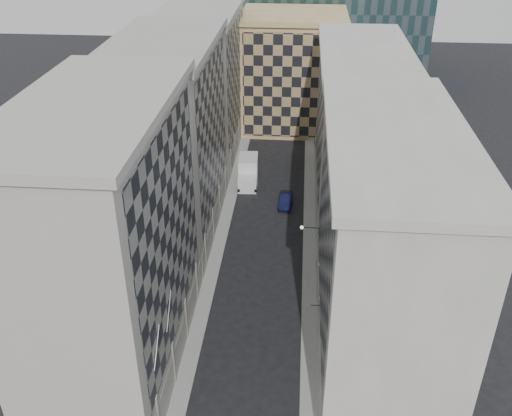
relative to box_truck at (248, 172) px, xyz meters
The scene contains 13 objects.
sidewalk_west 15.69m from the box_truck, 96.88° to the right, with size 1.50×100.00×0.15m, color gray.
sidewalk_east 17.81m from the box_truck, 60.92° to the right, with size 1.50×100.00×0.15m, color gray.
bldg_left_a 36.79m from the box_truck, 102.26° to the right, with size 10.80×22.80×23.70m.
bldg_left_b 17.57m from the box_truck, 120.94° to the right, with size 10.80×22.80×22.70m.
bldg_left_c 15.25m from the box_truck, 128.33° to the left, with size 10.80×22.80×21.70m.
bldg_right_a 34.81m from the box_truck, 64.96° to the right, with size 10.80×26.80×20.70m.
bldg_right_b 16.89m from the box_truck, 13.83° to the right, with size 10.80×28.80×19.70m.
tan_block 24.34m from the box_truck, 76.49° to the left, with size 16.80×14.80×18.80m.
flagpoles_left 40.12m from the box_truck, 93.65° to the right, with size 0.10×6.33×2.33m.
bracket_lamp 23.34m from the box_truck, 70.17° to the right, with size 1.98×0.36×0.36m.
box_truck is the anchor object (origin of this frame).
dark_car 8.22m from the box_truck, 48.05° to the right, with size 1.58×4.53×1.49m, color #0E1233.
shop_sign 32.44m from the box_truck, 75.05° to the right, with size 1.16×0.68×0.76m.
Camera 1 is at (3.63, -25.47, 36.74)m, focal length 40.00 mm.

